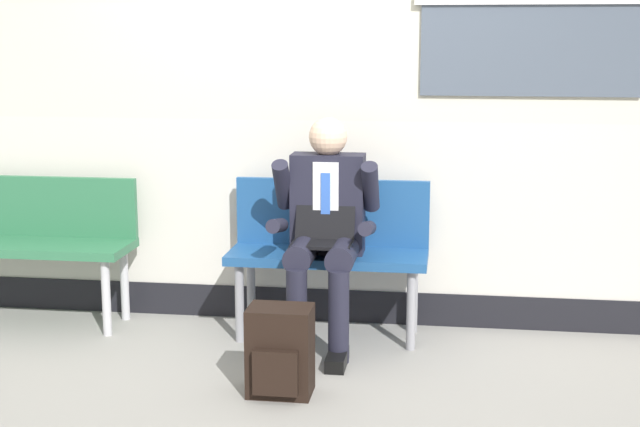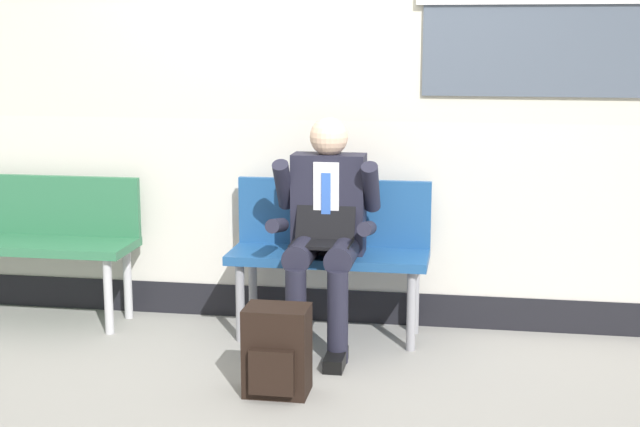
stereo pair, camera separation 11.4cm
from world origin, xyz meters
name	(u,v)px [view 2 (the right image)]	position (x,y,z in m)	size (l,w,h in m)	color
ground_plane	(312,358)	(0.00, 0.00, 0.00)	(18.00, 18.00, 0.00)	gray
station_wall	(336,77)	(0.01, 0.72, 1.45)	(5.72, 0.17, 2.91)	beige
bench_with_person	(331,244)	(0.03, 0.44, 0.53)	(1.11, 0.42, 0.87)	navy
bench_empty	(32,233)	(-1.77, 0.43, 0.52)	(1.27, 0.42, 0.85)	#2D6B47
person_seated	(325,226)	(0.03, 0.24, 0.66)	(0.57, 0.70, 1.24)	#1E1E2D
backpack	(277,352)	(-0.08, -0.50, 0.21)	(0.30, 0.26, 0.43)	black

